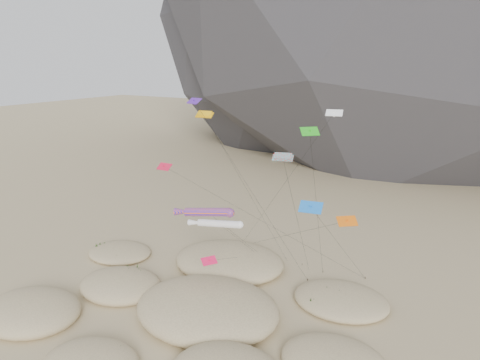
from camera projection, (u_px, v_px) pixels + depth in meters
The scene contains 9 objects.
ground at pixel (171, 331), 52.94m from camera, with size 500.00×500.00×0.00m, color #CCB789.
dunes at pixel (194, 303), 57.45m from camera, with size 48.85×38.67×4.40m.
dune_grass at pixel (188, 304), 57.12m from camera, with size 44.94×29.03×1.53m.
kite_stakes at pixel (277, 260), 71.02m from camera, with size 25.23×6.60×0.30m.
rainbow_tube_kite at pixel (205, 212), 58.48m from camera, with size 8.09×14.55×12.13m.
white_tube_kite at pixel (217, 224), 59.62m from camera, with size 7.58×13.01×10.19m.
orange_parafoil at pixel (206, 117), 62.00m from camera, with size 9.75×9.69×23.13m.
multi_parafoil at pixel (283, 159), 50.56m from camera, with size 3.29×15.05×20.03m.
delta_kites at pixel (272, 176), 54.66m from camera, with size 26.76×20.58×25.12m.
Camera 1 is at (30.43, -36.44, 30.02)m, focal length 35.00 mm.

